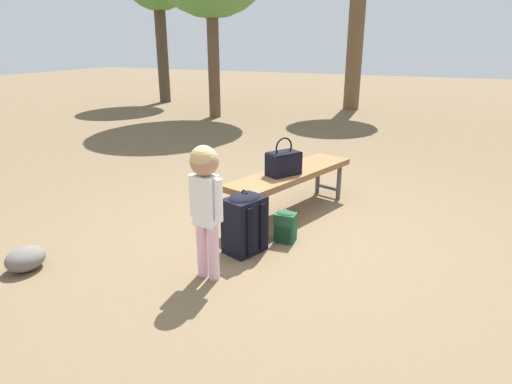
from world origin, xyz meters
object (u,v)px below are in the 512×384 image
object	(u,v)px
handbag	(284,162)
child_standing	(205,192)
park_bench	(291,176)
backpack_large	(245,221)
trail_rock	(25,259)
backpack_small	(285,225)

from	to	relation	value
handbag	child_standing	size ratio (longest dim) A/B	0.36
park_bench	backpack_large	distance (m)	0.98
child_standing	trail_rock	size ratio (longest dim) A/B	3.27
backpack_large	handbag	bearing A→B (deg)	178.29
child_standing	handbag	bearing A→B (deg)	176.23
trail_rock	handbag	bearing A→B (deg)	141.50
park_bench	backpack_small	bearing A→B (deg)	16.18
backpack_small	park_bench	bearing A→B (deg)	-163.82
handbag	trail_rock	xyz separation A→B (m)	(1.80, -1.43, -0.49)
backpack_large	backpack_small	distance (m)	0.42
trail_rock	backpack_small	bearing A→B (deg)	128.40
handbag	child_standing	xyz separation A→B (m)	(1.31, -0.09, 0.10)
handbag	child_standing	world-z (taller)	child_standing
park_bench	backpack_large	bearing A→B (deg)	-3.03
backpack_large	trail_rock	bearing A→B (deg)	-55.04
backpack_small	trail_rock	size ratio (longest dim) A/B	0.97
handbag	trail_rock	size ratio (longest dim) A/B	1.19
park_bench	handbag	distance (m)	0.24
handbag	backpack_large	bearing A→B (deg)	-1.71
backpack_large	child_standing	bearing A→B (deg)	-7.12
backpack_large	trail_rock	xyz separation A→B (m)	(0.98, -1.41, -0.18)
handbag	backpack_large	xyz separation A→B (m)	(0.82, -0.02, -0.30)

